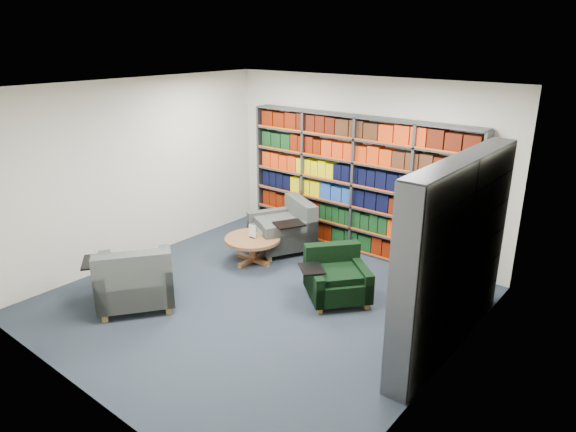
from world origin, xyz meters
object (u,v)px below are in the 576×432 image
Objects in this scene: chair_teal_left at (286,230)px; chair_teal_front at (135,282)px; chair_green_right at (336,278)px; coffee_table at (253,243)px.

chair_teal_front is (-0.31, -2.74, 0.02)m from chair_teal_left.
chair_teal_left is 1.82m from chair_green_right.
chair_teal_left is 0.92× the size of chair_teal_front.
chair_teal_left reaches higher than coffee_table.
coffee_table is (-1.65, 0.15, 0.05)m from chair_green_right.
chair_green_right is at bearing -29.55° from chair_teal_left.
chair_teal_left reaches higher than chair_green_right.
chair_teal_front reaches higher than coffee_table.
chair_teal_left is 0.75m from coffee_table.
chair_teal_left is at bearing 83.52° from chair_teal_front.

